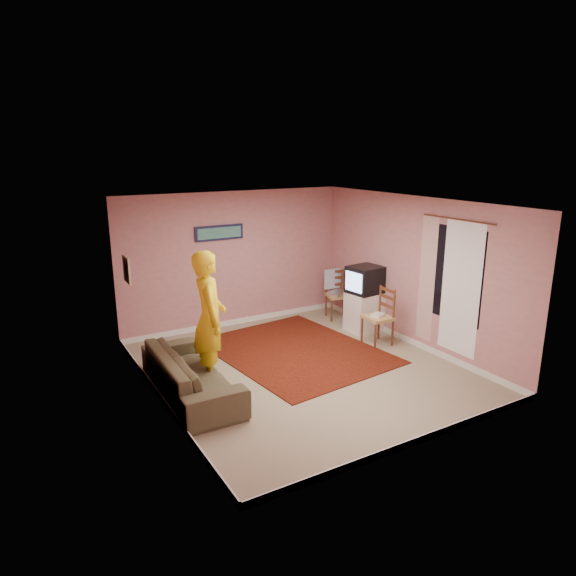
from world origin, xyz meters
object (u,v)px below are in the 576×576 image
chair_a (338,290)px  crt_tv (365,280)px  chair_b (378,311)px  tv_cabinet (364,312)px  person (210,318)px  sofa (191,374)px

chair_a → crt_tv: bearing=-74.9°
crt_tv → chair_b: size_ratio=1.16×
tv_cabinet → person: person is taller
crt_tv → person: person is taller
tv_cabinet → sofa: tv_cabinet is taller
tv_cabinet → chair_a: (0.01, 0.86, 0.22)m
tv_cabinet → chair_b: (-0.24, -0.68, 0.24)m
chair_b → person: bearing=-87.9°
tv_cabinet → crt_tv: (-0.01, -0.00, 0.63)m
tv_cabinet → crt_tv: crt_tv is taller
chair_b → person: size_ratio=0.28×
tv_cabinet → sofa: (-3.75, -0.87, -0.06)m
sofa → tv_cabinet: bearing=-75.7°
tv_cabinet → person: 3.47m
chair_a → chair_b: size_ratio=0.98×
chair_a → sofa: bearing=-139.1°
chair_b → sofa: chair_b is taller
crt_tv → person: 3.41m
chair_a → chair_b: 1.56m
crt_tv → sofa: (-3.74, -0.87, -0.68)m
crt_tv → chair_a: (0.01, 0.86, -0.40)m
chair_a → sofa: (-3.76, -1.74, -0.28)m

